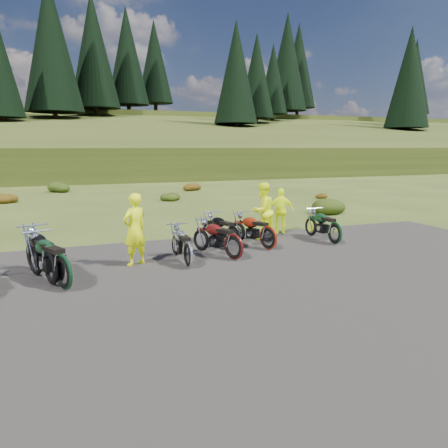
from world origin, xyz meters
name	(u,v)px	position (x,y,z in m)	size (l,w,h in m)	color
ground	(214,271)	(0.00, 0.00, 0.00)	(300.00, 300.00, 0.00)	#364617
gravel_pad	(247,296)	(0.00, -2.00, 0.00)	(20.00, 12.00, 0.04)	black
hill_slope	(84,171)	(0.00, 50.00, 0.00)	(300.00, 46.00, 3.00)	#324115
hill_plateau	(69,159)	(0.00, 110.00, 0.00)	(300.00, 90.00, 9.17)	#324115
conifer_22	(51,43)	(-3.00, 56.00, 16.77)	(7.92, 7.92, 20.00)	black
conifer_23	(93,50)	(3.00, 62.00, 17.47)	(7.48, 7.48, 19.00)	black
conifer_24	(127,56)	(9.00, 68.00, 18.16)	(7.04, 7.04, 18.00)	black
conifer_25	(155,62)	(15.00, 74.00, 18.66)	(6.60, 6.60, 17.00)	black
conifer_26	(236,72)	(21.00, 49.00, 13.37)	(6.16, 6.16, 16.00)	black
conifer_27	(257,76)	(27.00, 55.00, 14.06)	(5.72, 5.72, 15.00)	black
conifer_28	(273,79)	(33.00, 61.00, 14.76)	(5.28, 5.28, 14.00)	black
conifer_29	(287,62)	(39.00, 67.00, 18.97)	(7.92, 7.92, 20.00)	black
conifer_30	(298,66)	(45.00, 73.00, 19.66)	(7.48, 7.48, 19.00)	black
conifer_31	(409,77)	(51.00, 48.00, 14.18)	(7.04, 7.04, 18.00)	black
conifer_32	(411,80)	(57.00, 54.00, 14.87)	(6.60, 6.60, 17.00)	black
conifer_33	(412,82)	(63.00, 60.00, 15.56)	(6.16, 6.16, 16.00)	black
conifer_34	(413,84)	(69.00, 66.00, 16.26)	(5.72, 5.72, 15.00)	black
conifer_35	(413,86)	(75.00, 72.00, 16.95)	(5.28, 5.28, 14.00)	black
conifer_36	(415,77)	(81.00, 78.00, 20.16)	(7.92, 7.92, 20.00)	black
shrub_2	(5,197)	(-6.20, 16.60, 0.38)	(1.30, 1.30, 0.77)	#5D280B
shrub_3	(60,186)	(-3.30, 21.90, 0.46)	(1.56, 1.56, 0.92)	#1C320C
shrub_4	(135,212)	(-0.40, 9.20, 0.23)	(0.77, 0.77, 0.45)	#5D280B
shrub_5	(169,196)	(2.50, 14.50, 0.31)	(1.03, 1.03, 0.61)	#1C320C
shrub_6	(191,185)	(5.40, 19.80, 0.38)	(1.30, 1.30, 0.77)	#5D280B
shrub_7	(330,204)	(8.30, 7.10, 0.46)	(1.56, 1.56, 0.92)	#1C320C
shrub_8	(319,195)	(11.20, 12.40, 0.23)	(0.77, 0.77, 0.45)	#5D280B
motorcycle_0	(52,286)	(-3.78, 0.16, 0.00)	(2.32, 0.77, 1.21)	black
motorcycle_2	(65,291)	(-3.54, -0.28, 0.00)	(2.20, 0.73, 1.15)	black
motorcycle_3	(189,268)	(-0.53, 0.47, 0.00)	(1.89, 0.63, 0.99)	silver
motorcycle_4	(234,260)	(0.85, 0.77, 0.00)	(2.01, 0.67, 1.05)	#4F0E0D
motorcycle_5	(233,250)	(1.31, 1.97, 0.00)	(1.96, 0.65, 1.03)	black
motorcycle_6	(268,250)	(2.27, 1.51, 0.00)	(2.00, 0.67, 1.05)	maroon
motorcycle_7	(334,245)	(4.57, 1.41, 0.00)	(1.99, 0.66, 1.04)	#0E3217
person_middle	(135,230)	(-1.74, 1.19, 0.94)	(0.69, 0.45, 1.88)	#EAFF0D
person_right_a	(263,212)	(2.79, 2.98, 0.94)	(0.92, 0.71, 1.88)	#EAFF0D
person_right_b	(281,212)	(3.84, 3.63, 0.80)	(0.94, 0.39, 1.60)	#EAFF0D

